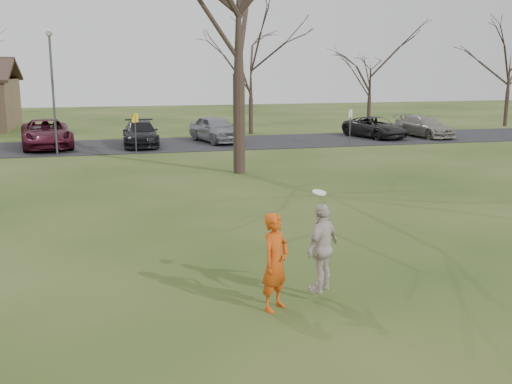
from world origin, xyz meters
TOP-DOWN VIEW (x-y plane):
  - ground at (0.00, 0.00)m, footprint 120.00×120.00m
  - parking_strip at (0.00, 25.00)m, footprint 62.00×6.50m
  - player_defender at (-0.54, 0.33)m, footprint 0.81×0.78m
  - car_2 at (-6.71, 25.23)m, footprint 3.32×5.93m
  - car_3 at (-1.60, 24.76)m, footprint 2.05×4.81m
  - car_4 at (2.86, 25.47)m, footprint 2.96×4.90m
  - car_6 at (13.12, 25.28)m, footprint 3.34×5.08m
  - car_7 at (16.31, 24.88)m, footprint 2.76×4.81m
  - catching_play at (0.48, 0.57)m, footprint 1.07×0.99m
  - lamp_post at (-6.00, 22.50)m, footprint 0.34×0.34m
  - sign_yellow at (-2.00, 22.00)m, footprint 0.35×0.35m
  - sign_white at (10.00, 22.00)m, footprint 0.35×0.35m
  - big_tree at (2.00, 15.00)m, footprint 9.00×9.00m
  - small_tree_row at (4.38, 30.06)m, footprint 55.00×5.90m

SIDE VIEW (x-z plane):
  - ground at x=0.00m, z-range 0.00..0.00m
  - parking_strip at x=0.00m, z-range 0.00..0.04m
  - car_6 at x=13.12m, z-range 0.04..1.34m
  - car_7 at x=16.31m, z-range 0.04..1.35m
  - car_3 at x=-1.60m, z-range 0.04..1.42m
  - car_4 at x=2.86m, z-range 0.04..1.60m
  - car_2 at x=-6.71m, z-range 0.04..1.61m
  - player_defender at x=-0.54m, z-range 0.00..1.88m
  - catching_play at x=0.48m, z-range 0.05..2.09m
  - sign_yellow at x=-2.00m, z-range 0.41..2.49m
  - sign_white at x=10.00m, z-range 0.41..2.49m
  - small_tree_row at x=4.38m, z-range -0.36..8.14m
  - lamp_post at x=-6.00m, z-range 0.83..7.10m
  - big_tree at x=2.00m, z-range 0.00..14.00m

